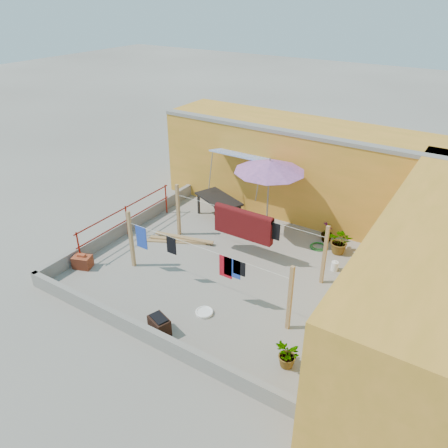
{
  "coord_description": "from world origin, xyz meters",
  "views": [
    {
      "loc": [
        5.55,
        -9.04,
        7.33
      ],
      "look_at": [
        -0.41,
        0.3,
        1.23
      ],
      "focal_mm": 35.0,
      "sensor_mm": 36.0,
      "label": 1
    }
  ],
  "objects_px": {
    "outdoor_table": "(219,200)",
    "brick_stack": "(83,262)",
    "water_jug_b": "(335,266)",
    "patio_umbrella": "(270,167)",
    "green_hose": "(318,246)",
    "water_jug_a": "(342,298)",
    "brazier": "(159,325)",
    "plant_back_a": "(340,241)",
    "white_basin": "(204,312)"
  },
  "relations": [
    {
      "from": "outdoor_table",
      "to": "brick_stack",
      "type": "relative_size",
      "value": 3.2
    },
    {
      "from": "water_jug_a",
      "to": "water_jug_b",
      "type": "relative_size",
      "value": 0.98
    },
    {
      "from": "brick_stack",
      "to": "white_basin",
      "type": "xyz_separation_m",
      "value": [
        4.2,
        0.22,
        -0.15
      ]
    },
    {
      "from": "brazier",
      "to": "water_jug_a",
      "type": "relative_size",
      "value": 1.96
    },
    {
      "from": "patio_umbrella",
      "to": "brick_stack",
      "type": "bearing_deg",
      "value": -128.27
    },
    {
      "from": "green_hose",
      "to": "white_basin",
      "type": "bearing_deg",
      "value": -105.12
    },
    {
      "from": "outdoor_table",
      "to": "brick_stack",
      "type": "distance_m",
      "value": 5.02
    },
    {
      "from": "water_jug_b",
      "to": "green_hose",
      "type": "xyz_separation_m",
      "value": [
        -0.87,
        0.93,
        -0.11
      ]
    },
    {
      "from": "water_jug_b",
      "to": "patio_umbrella",
      "type": "bearing_deg",
      "value": 163.6
    },
    {
      "from": "water_jug_a",
      "to": "water_jug_b",
      "type": "height_order",
      "value": "water_jug_b"
    },
    {
      "from": "brazier",
      "to": "water_jug_a",
      "type": "bearing_deg",
      "value": 46.53
    },
    {
      "from": "water_jug_b",
      "to": "green_hose",
      "type": "distance_m",
      "value": 1.28
    },
    {
      "from": "patio_umbrella",
      "to": "green_hose",
      "type": "bearing_deg",
      "value": 4.92
    },
    {
      "from": "brazier",
      "to": "outdoor_table",
      "type": "bearing_deg",
      "value": 109.46
    },
    {
      "from": "brick_stack",
      "to": "plant_back_a",
      "type": "xyz_separation_m",
      "value": [
        6.1,
        4.82,
        0.23
      ]
    },
    {
      "from": "patio_umbrella",
      "to": "water_jug_b",
      "type": "relative_size",
      "value": 9.07
    },
    {
      "from": "patio_umbrella",
      "to": "water_jug_a",
      "type": "height_order",
      "value": "patio_umbrella"
    },
    {
      "from": "water_jug_b",
      "to": "white_basin",
      "type": "bearing_deg",
      "value": -120.14
    },
    {
      "from": "water_jug_a",
      "to": "green_hose",
      "type": "relative_size",
      "value": 0.6
    },
    {
      "from": "green_hose",
      "to": "plant_back_a",
      "type": "height_order",
      "value": "plant_back_a"
    },
    {
      "from": "brazier",
      "to": "water_jug_a",
      "type": "xyz_separation_m",
      "value": [
        3.28,
        3.46,
        -0.09
      ]
    },
    {
      "from": "patio_umbrella",
      "to": "brazier",
      "type": "xyz_separation_m",
      "value": [
        0.05,
        -5.55,
        -2.18
      ]
    },
    {
      "from": "water_jug_a",
      "to": "water_jug_b",
      "type": "xyz_separation_m",
      "value": [
        -0.68,
        1.3,
        0.0
      ]
    },
    {
      "from": "water_jug_a",
      "to": "plant_back_a",
      "type": "bearing_deg",
      "value": 111.24
    },
    {
      "from": "water_jug_b",
      "to": "outdoor_table",
      "type": "bearing_deg",
      "value": 169.58
    },
    {
      "from": "outdoor_table",
      "to": "water_jug_a",
      "type": "height_order",
      "value": "outdoor_table"
    },
    {
      "from": "water_jug_a",
      "to": "white_basin",
      "type": "bearing_deg",
      "value": -140.21
    },
    {
      "from": "outdoor_table",
      "to": "white_basin",
      "type": "distance_m",
      "value": 5.16
    },
    {
      "from": "white_basin",
      "to": "plant_back_a",
      "type": "relative_size",
      "value": 0.54
    },
    {
      "from": "outdoor_table",
      "to": "water_jug_b",
      "type": "xyz_separation_m",
      "value": [
        4.58,
        -0.84,
        -0.6
      ]
    },
    {
      "from": "patio_umbrella",
      "to": "water_jug_a",
      "type": "bearing_deg",
      "value": -31.98
    },
    {
      "from": "white_basin",
      "to": "plant_back_a",
      "type": "distance_m",
      "value": 4.99
    },
    {
      "from": "outdoor_table",
      "to": "white_basin",
      "type": "height_order",
      "value": "outdoor_table"
    },
    {
      "from": "brazier",
      "to": "water_jug_b",
      "type": "distance_m",
      "value": 5.43
    },
    {
      "from": "brick_stack",
      "to": "water_jug_b",
      "type": "relative_size",
      "value": 1.91
    },
    {
      "from": "water_jug_b",
      "to": "green_hose",
      "type": "bearing_deg",
      "value": 133.01
    },
    {
      "from": "brick_stack",
      "to": "brazier",
      "type": "xyz_separation_m",
      "value": [
        3.7,
        -0.93,
        0.04
      ]
    },
    {
      "from": "plant_back_a",
      "to": "outdoor_table",
      "type": "bearing_deg",
      "value": -178.2
    },
    {
      "from": "white_basin",
      "to": "water_jug_b",
      "type": "height_order",
      "value": "water_jug_b"
    },
    {
      "from": "brick_stack",
      "to": "brazier",
      "type": "distance_m",
      "value": 3.81
    },
    {
      "from": "outdoor_table",
      "to": "brick_stack",
      "type": "xyz_separation_m",
      "value": [
        -1.72,
        -4.68,
        -0.55
      ]
    },
    {
      "from": "outdoor_table",
      "to": "patio_umbrella",
      "type": "bearing_deg",
      "value": -1.84
    },
    {
      "from": "patio_umbrella",
      "to": "brazier",
      "type": "relative_size",
      "value": 4.71
    },
    {
      "from": "brazier",
      "to": "white_basin",
      "type": "bearing_deg",
      "value": 66.48
    },
    {
      "from": "water_jug_a",
      "to": "green_hose",
      "type": "height_order",
      "value": "water_jug_a"
    },
    {
      "from": "green_hose",
      "to": "plant_back_a",
      "type": "distance_m",
      "value": 0.77
    },
    {
      "from": "brick_stack",
      "to": "plant_back_a",
      "type": "relative_size",
      "value": 0.72
    },
    {
      "from": "patio_umbrella",
      "to": "plant_back_a",
      "type": "bearing_deg",
      "value": 4.66
    },
    {
      "from": "outdoor_table",
      "to": "plant_back_a",
      "type": "bearing_deg",
      "value": 1.8
    },
    {
      "from": "brick_stack",
      "to": "white_basin",
      "type": "relative_size",
      "value": 1.34
    }
  ]
}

